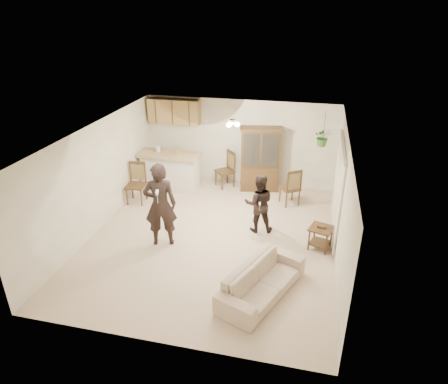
% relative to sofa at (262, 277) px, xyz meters
% --- Properties ---
extents(floor, '(6.50, 6.50, 0.00)m').
position_rel_sofa_xyz_m(floor, '(-1.40, 1.68, -0.37)').
color(floor, beige).
rests_on(floor, ground).
extents(ceiling, '(5.50, 6.50, 0.02)m').
position_rel_sofa_xyz_m(ceiling, '(-1.40, 1.68, 2.13)').
color(ceiling, silver).
rests_on(ceiling, wall_back).
extents(wall_back, '(5.50, 0.02, 2.50)m').
position_rel_sofa_xyz_m(wall_back, '(-1.40, 4.93, 0.88)').
color(wall_back, white).
rests_on(wall_back, ground).
extents(wall_front, '(5.50, 0.02, 2.50)m').
position_rel_sofa_xyz_m(wall_front, '(-1.40, -1.57, 0.88)').
color(wall_front, white).
rests_on(wall_front, ground).
extents(wall_left, '(0.02, 6.50, 2.50)m').
position_rel_sofa_xyz_m(wall_left, '(-4.15, 1.68, 0.88)').
color(wall_left, white).
rests_on(wall_left, ground).
extents(wall_right, '(0.02, 6.50, 2.50)m').
position_rel_sofa_xyz_m(wall_right, '(1.35, 1.68, 0.88)').
color(wall_right, white).
rests_on(wall_right, ground).
extents(breakfast_bar, '(1.60, 0.55, 1.00)m').
position_rel_sofa_xyz_m(breakfast_bar, '(-3.25, 4.03, 0.13)').
color(breakfast_bar, silver).
rests_on(breakfast_bar, floor).
extents(bar_top, '(1.75, 0.70, 0.08)m').
position_rel_sofa_xyz_m(bar_top, '(-3.25, 4.03, 0.68)').
color(bar_top, tan).
rests_on(bar_top, breakfast_bar).
extents(upper_cabinets, '(1.50, 0.34, 0.70)m').
position_rel_sofa_xyz_m(upper_cabinets, '(-3.30, 4.75, 1.73)').
color(upper_cabinets, olive).
rests_on(upper_cabinets, wall_back).
extents(vertical_blinds, '(0.06, 2.30, 2.10)m').
position_rel_sofa_xyz_m(vertical_blinds, '(1.31, 2.58, 0.73)').
color(vertical_blinds, beige).
rests_on(vertical_blinds, wall_right).
extents(ceiling_fixture, '(0.36, 0.36, 0.20)m').
position_rel_sofa_xyz_m(ceiling_fixture, '(-1.20, 2.88, 2.03)').
color(ceiling_fixture, beige).
rests_on(ceiling_fixture, ceiling).
extents(hanging_plant, '(0.43, 0.37, 0.48)m').
position_rel_sofa_xyz_m(hanging_plant, '(0.90, 4.08, 1.48)').
color(hanging_plant, '#295421').
rests_on(hanging_plant, ceiling).
extents(plant_cord, '(0.01, 0.01, 0.65)m').
position_rel_sofa_xyz_m(plant_cord, '(0.90, 4.08, 1.81)').
color(plant_cord, black).
rests_on(plant_cord, ceiling).
extents(sofa, '(1.40, 2.01, 0.73)m').
position_rel_sofa_xyz_m(sofa, '(0.00, 0.00, 0.00)').
color(sofa, beige).
rests_on(sofa, floor).
extents(adult, '(0.76, 0.61, 1.80)m').
position_rel_sofa_xyz_m(adult, '(-2.43, 1.21, 0.53)').
color(adult, black).
rests_on(adult, floor).
extents(child, '(0.74, 0.63, 1.35)m').
position_rel_sofa_xyz_m(child, '(-0.42, 2.27, 0.31)').
color(child, black).
rests_on(child, floor).
extents(china_hutch, '(1.23, 0.65, 1.85)m').
position_rel_sofa_xyz_m(china_hutch, '(-0.75, 4.57, 0.55)').
color(china_hutch, '#382614').
rests_on(china_hutch, floor).
extents(side_table, '(0.59, 0.59, 0.58)m').
position_rel_sofa_xyz_m(side_table, '(1.02, 1.80, -0.09)').
color(side_table, '#382614').
rests_on(side_table, floor).
extents(chair_bar, '(0.52, 0.52, 1.10)m').
position_rel_sofa_xyz_m(chair_bar, '(-3.85, 2.99, -0.06)').
color(chair_bar, '#382614').
rests_on(chair_bar, floor).
extents(chair_hutch_left, '(0.66, 0.66, 1.06)m').
position_rel_sofa_xyz_m(chair_hutch_left, '(-1.77, 4.55, -0.07)').
color(chair_hutch_left, '#382614').
rests_on(chair_hutch_left, floor).
extents(chair_hutch_right, '(0.63, 0.63, 1.03)m').
position_rel_sofa_xyz_m(chair_hutch_right, '(0.18, 3.84, -0.08)').
color(chair_hutch_right, '#382614').
rests_on(chair_hutch_right, floor).
extents(controller_adult, '(0.10, 0.18, 0.05)m').
position_rel_sofa_xyz_m(controller_adult, '(-2.29, 0.79, 1.11)').
color(controller_adult, white).
rests_on(controller_adult, adult).
extents(controller_child, '(0.06, 0.13, 0.04)m').
position_rel_sofa_xyz_m(controller_child, '(-0.36, 1.94, 0.50)').
color(controller_child, white).
rests_on(controller_child, child).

